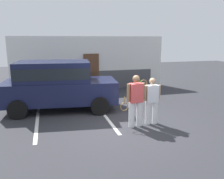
# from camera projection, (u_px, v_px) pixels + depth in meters

# --- Properties ---
(ground_plane) EXTENTS (40.00, 40.00, 0.00)m
(ground_plane) POSITION_uv_depth(u_px,v_px,m) (125.00, 126.00, 8.11)
(ground_plane) COLOR #2D2D33
(parking_stripe_0) EXTENTS (0.12, 4.40, 0.01)m
(parking_stripe_0) POSITION_uv_depth(u_px,v_px,m) (37.00, 120.00, 8.75)
(parking_stripe_0) COLOR silver
(parking_stripe_0) RESTS_ON ground_plane
(parking_stripe_1) EXTENTS (0.12, 4.40, 0.01)m
(parking_stripe_1) POSITION_uv_depth(u_px,v_px,m) (104.00, 114.00, 9.41)
(parking_stripe_1) COLOR silver
(parking_stripe_1) RESTS_ON ground_plane
(house_frontage) EXTENTS (9.01, 0.40, 3.09)m
(house_frontage) POSITION_uv_depth(u_px,v_px,m) (90.00, 65.00, 13.87)
(house_frontage) COLOR white
(house_frontage) RESTS_ON ground_plane
(parked_suv) EXTENTS (4.78, 2.57, 2.05)m
(parked_suv) POSITION_uv_depth(u_px,v_px,m) (58.00, 83.00, 9.74)
(parked_suv) COLOR #141938
(parked_suv) RESTS_ON ground_plane
(tennis_player_man) EXTENTS (0.91, 0.33, 1.78)m
(tennis_player_man) POSITION_uv_depth(u_px,v_px,m) (136.00, 100.00, 7.90)
(tennis_player_man) COLOR white
(tennis_player_man) RESTS_ON ground_plane
(tennis_player_woman) EXTENTS (0.75, 0.29, 1.64)m
(tennis_player_woman) POSITION_uv_depth(u_px,v_px,m) (152.00, 100.00, 8.16)
(tennis_player_woman) COLOR white
(tennis_player_woman) RESTS_ON ground_plane
(potted_plant_by_porch) EXTENTS (0.51, 0.51, 0.67)m
(potted_plant_by_porch) POSITION_uv_depth(u_px,v_px,m) (138.00, 84.00, 13.68)
(potted_plant_by_porch) COLOR #9E5638
(potted_plant_by_porch) RESTS_ON ground_plane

